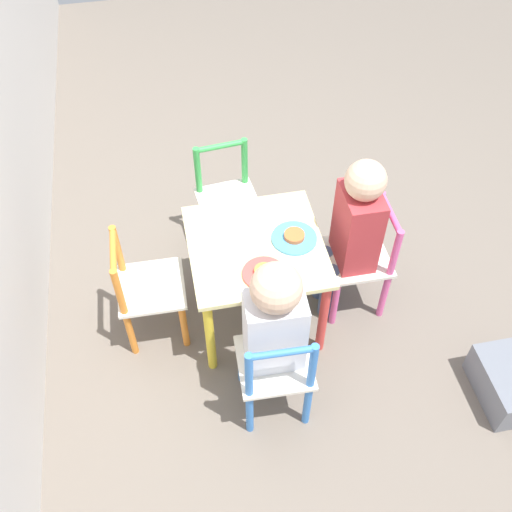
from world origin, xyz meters
TOP-DOWN VIEW (x-y plane):
  - ground_plane at (0.00, 0.00)m, footprint 6.00×6.00m
  - kids_table at (0.00, 0.00)m, footprint 0.51×0.51m
  - chair_pink at (-0.00, -0.44)m, footprint 0.26×0.26m
  - chair_blue at (-0.44, 0.02)m, footprint 0.27×0.27m
  - chair_green at (0.44, 0.04)m, footprint 0.28×0.28m
  - chair_orange at (0.01, 0.44)m, footprint 0.27×0.27m
  - child_front at (-0.00, -0.38)m, footprint 0.20×0.21m
  - child_left at (-0.38, 0.01)m, footprint 0.22×0.21m
  - plate_front at (-0.00, -0.15)m, footprint 0.17×0.17m
  - plate_left at (-0.15, 0.00)m, footprint 0.16×0.16m
  - storage_bin at (-0.57, -0.86)m, footprint 0.29×0.19m

SIDE VIEW (x-z plane):
  - ground_plane at x=0.00m, z-range 0.00..0.00m
  - storage_bin at x=-0.57m, z-range 0.00..0.16m
  - chair_pink at x=0.00m, z-range 0.00..0.52m
  - chair_blue at x=-0.44m, z-range 0.00..0.52m
  - chair_green at x=0.44m, z-range 0.00..0.52m
  - chair_orange at x=0.01m, z-range 0.00..0.52m
  - kids_table at x=0.00m, z-range 0.15..0.59m
  - plate_front at x=0.00m, z-range 0.44..0.46m
  - plate_left at x=-0.15m, z-range 0.44..0.46m
  - child_front at x=0.00m, z-range 0.07..0.84m
  - child_left at x=-0.38m, z-range 0.08..0.84m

